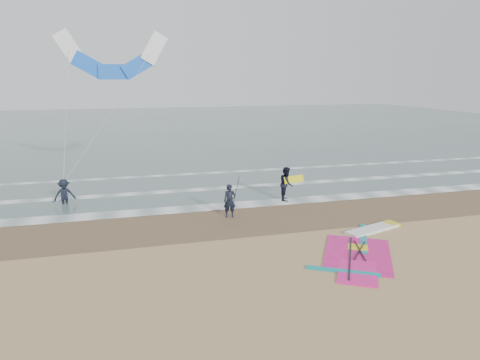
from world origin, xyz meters
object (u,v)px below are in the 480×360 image
object	(u,v)px
person_walking	(286,184)
surf_kite	(113,60)
person_standing	(230,201)
person_wading	(64,189)
windsurf_rig	(363,247)

from	to	relation	value
person_walking	surf_kite	distance (m)	12.27
person_standing	surf_kite	xyz separation A→B (m)	(-5.20, 7.06, 6.89)
person_standing	person_walking	distance (m)	4.32
person_wading	surf_kite	world-z (taller)	surf_kite
person_wading	person_walking	bearing A→B (deg)	-26.41
person_standing	person_wading	world-z (taller)	person_wading
person_standing	person_walking	bearing A→B (deg)	35.54
person_walking	person_wading	world-z (taller)	person_walking
person_wading	surf_kite	bearing A→B (deg)	26.53
windsurf_rig	surf_kite	bearing A→B (deg)	127.82
person_wading	surf_kite	size ratio (longest dim) A/B	0.21
person_standing	person_wading	xyz separation A→B (m)	(-8.15, 4.40, 0.05)
person_walking	surf_kite	world-z (taller)	surf_kite
windsurf_rig	person_standing	distance (m)	6.81
person_standing	person_wading	bearing A→B (deg)	157.76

